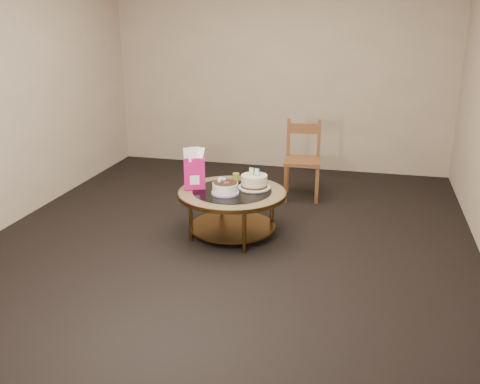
% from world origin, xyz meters
% --- Properties ---
extents(ground, '(5.00, 5.00, 0.00)m').
position_xyz_m(ground, '(0.00, 0.00, 0.00)').
color(ground, black).
rests_on(ground, ground).
extents(room_walls, '(4.52, 5.02, 2.61)m').
position_xyz_m(room_walls, '(0.00, 0.00, 1.54)').
color(room_walls, '#C0AA91').
rests_on(room_walls, ground).
extents(coffee_table, '(1.02, 1.02, 0.46)m').
position_xyz_m(coffee_table, '(0.00, -0.00, 0.38)').
color(coffee_table, brown).
rests_on(coffee_table, ground).
extents(decorated_cake, '(0.25, 0.25, 0.15)m').
position_xyz_m(decorated_cake, '(-0.04, -0.09, 0.51)').
color(decorated_cake, '#B99ADA').
rests_on(decorated_cake, coffee_table).
extents(cream_cake, '(0.31, 0.31, 0.20)m').
position_xyz_m(cream_cake, '(0.18, 0.13, 0.52)').
color(cream_cake, white).
rests_on(cream_cake, coffee_table).
extents(gift_bag, '(0.22, 0.19, 0.39)m').
position_xyz_m(gift_bag, '(-0.36, -0.01, 0.65)').
color(gift_bag, '#CD1367').
rests_on(gift_bag, coffee_table).
extents(pillar_candle, '(0.14, 0.14, 0.09)m').
position_xyz_m(pillar_candle, '(-0.03, 0.29, 0.49)').
color(pillar_candle, '#D1B156').
rests_on(pillar_candle, coffee_table).
extents(dining_chair, '(0.44, 0.44, 0.88)m').
position_xyz_m(dining_chair, '(0.49, 1.31, 0.45)').
color(dining_chair, brown).
rests_on(dining_chair, ground).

